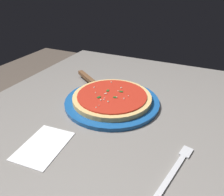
# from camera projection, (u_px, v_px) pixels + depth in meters

# --- Properties ---
(restaurant_table) EXTENTS (1.02, 0.83, 0.78)m
(restaurant_table) POSITION_uv_depth(u_px,v_px,m) (109.00, 145.00, 0.76)
(restaurant_table) COLOR black
(restaurant_table) RESTS_ON ground_plane
(serving_plate) EXTENTS (0.31, 0.31, 0.01)m
(serving_plate) POSITION_uv_depth(u_px,v_px,m) (112.00, 102.00, 0.72)
(serving_plate) COLOR #195199
(serving_plate) RESTS_ON restaurant_table
(pizza) EXTENTS (0.26, 0.26, 0.02)m
(pizza) POSITION_uv_depth(u_px,v_px,m) (112.00, 97.00, 0.71)
(pizza) COLOR #DBB26B
(pizza) RESTS_ON serving_plate
(pizza_server) EXTENTS (0.16, 0.21, 0.01)m
(pizza_server) POSITION_uv_depth(u_px,v_px,m) (91.00, 81.00, 0.83)
(pizza_server) COLOR silver
(pizza_server) RESTS_ON serving_plate
(napkin_folded_right) EXTENTS (0.15, 0.11, 0.00)m
(napkin_folded_right) POSITION_uv_depth(u_px,v_px,m) (44.00, 146.00, 0.54)
(napkin_folded_right) COLOR white
(napkin_folded_right) RESTS_ON restaurant_table
(fork) EXTENTS (0.19, 0.06, 0.00)m
(fork) POSITION_uv_depth(u_px,v_px,m) (176.00, 168.00, 0.48)
(fork) COLOR silver
(fork) RESTS_ON restaurant_table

